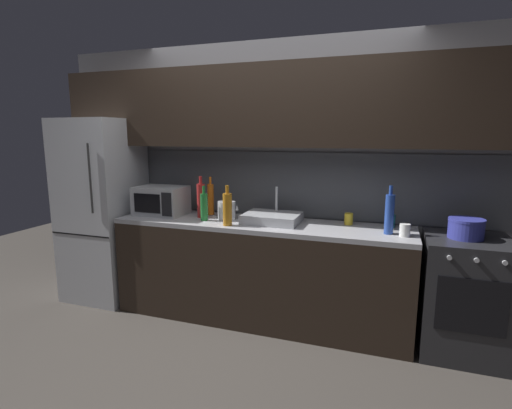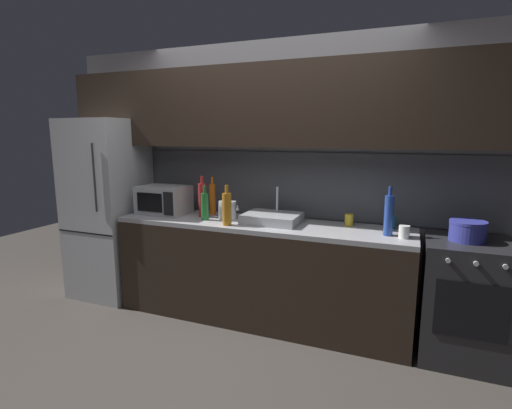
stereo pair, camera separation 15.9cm
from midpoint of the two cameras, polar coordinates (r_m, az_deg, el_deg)
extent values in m
plane|color=#3D3833|center=(3.01, -4.71, -23.32)|extent=(10.00, 10.00, 0.00)
cube|color=slate|center=(3.74, 3.98, 3.88)|extent=(4.34, 0.10, 2.50)
cube|color=#4C4F54|center=(3.69, 3.71, 3.03)|extent=(4.34, 0.01, 0.60)
cube|color=black|center=(3.51, 2.97, 14.11)|extent=(4.00, 0.34, 0.70)
cube|color=black|center=(3.55, 1.79, -10.04)|extent=(2.60, 0.60, 0.86)
cube|color=#9E9EA3|center=(3.42, 1.83, -2.96)|extent=(2.60, 0.60, 0.04)
cube|color=#B7BABF|center=(4.29, -19.78, -0.55)|extent=(0.68, 0.66, 1.81)
cube|color=black|center=(4.09, -22.71, -3.84)|extent=(0.67, 0.00, 0.01)
cylinder|color=#333333|center=(3.85, -21.46, 3.65)|extent=(0.02, 0.02, 0.63)
cube|color=#232326|center=(3.39, 29.44, -12.05)|extent=(0.60, 0.60, 0.90)
cube|color=black|center=(3.10, 30.23, -13.33)|extent=(0.45, 0.01, 0.40)
cylinder|color=#B2B2B7|center=(2.96, 27.65, -7.28)|extent=(0.03, 0.02, 0.03)
cylinder|color=#B2B2B7|center=(2.98, 30.83, -7.44)|extent=(0.03, 0.02, 0.03)
cylinder|color=#B2B2B7|center=(3.01, 33.95, -7.57)|extent=(0.03, 0.02, 0.03)
cube|color=#A8AAAF|center=(3.86, -12.13, 0.67)|extent=(0.46, 0.34, 0.27)
cube|color=black|center=(3.75, -14.13, 0.30)|extent=(0.28, 0.01, 0.18)
cube|color=black|center=(3.63, -11.48, 0.09)|extent=(0.10, 0.01, 0.22)
cube|color=#ADAFB5|center=(3.41, 3.70, -2.02)|extent=(0.48, 0.38, 0.08)
cylinder|color=silver|center=(3.50, 4.41, 0.81)|extent=(0.02, 0.02, 0.22)
cylinder|color=#B7BABF|center=(3.55, -2.91, -0.82)|extent=(0.16, 0.16, 0.16)
sphere|color=black|center=(3.53, -2.93, 0.68)|extent=(0.02, 0.02, 0.02)
cone|color=#B7BABF|center=(3.50, -1.42, -0.41)|extent=(0.03, 0.03, 0.05)
cylinder|color=#A82323|center=(3.65, -6.59, 0.62)|extent=(0.08, 0.08, 0.31)
cylinder|color=#A82323|center=(3.62, -6.65, 3.61)|extent=(0.03, 0.03, 0.07)
cylinder|color=#B27019|center=(3.30, -2.90, -0.72)|extent=(0.08, 0.08, 0.27)
cylinder|color=#B27019|center=(3.27, -2.93, 2.23)|extent=(0.03, 0.03, 0.07)
cylinder|color=orange|center=(3.76, -5.16, 0.79)|extent=(0.06, 0.06, 0.29)
cylinder|color=orange|center=(3.74, -5.20, 3.54)|extent=(0.02, 0.02, 0.07)
cylinder|color=#1E6B2D|center=(3.52, -6.19, -0.33)|extent=(0.07, 0.07, 0.24)
cylinder|color=#1E6B2D|center=(3.49, -6.24, 2.18)|extent=(0.03, 0.03, 0.07)
cylinder|color=#234299|center=(3.14, 20.21, -1.55)|extent=(0.07, 0.07, 0.31)
cylinder|color=#234299|center=(3.11, 20.42, 1.85)|extent=(0.03, 0.03, 0.07)
cylinder|color=silver|center=(3.13, 22.21, -3.73)|extent=(0.08, 0.08, 0.10)
cylinder|color=#19666B|center=(3.40, 20.49, -2.45)|extent=(0.07, 0.07, 0.11)
cylinder|color=gold|center=(3.40, 14.74, -2.19)|extent=(0.07, 0.07, 0.10)
cylinder|color=#333899|center=(3.24, 29.75, -3.55)|extent=(0.25, 0.25, 0.13)
cylinder|color=#333899|center=(3.23, 29.86, -2.26)|extent=(0.25, 0.25, 0.02)
camera|label=1|loc=(0.08, -88.66, 0.24)|focal=27.39mm
camera|label=2|loc=(0.08, 91.34, -0.24)|focal=27.39mm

